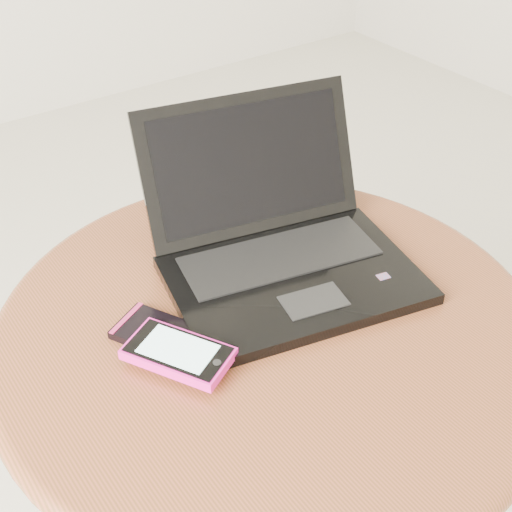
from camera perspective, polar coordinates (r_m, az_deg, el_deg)
table at (r=0.98m, az=0.99°, el=-10.11°), size 0.70×0.70×0.56m
laptop at (r=0.95m, az=1.98°, el=0.91°), size 0.37×0.36×0.20m
phone_black at (r=0.87m, az=-7.46°, el=-6.36°), size 0.11×0.14×0.01m
phone_pink at (r=0.83m, az=-6.28°, el=-7.79°), size 0.12×0.14×0.01m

